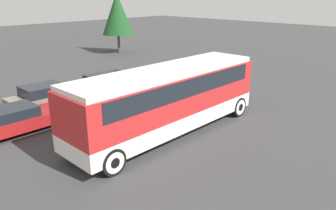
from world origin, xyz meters
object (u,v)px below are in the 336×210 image
object	(u,v)px
tour_bus	(169,95)
parked_car_far	(109,84)
parked_car_mid	(12,121)
parked_car_near	(45,96)

from	to	relation	value
tour_bus	parked_car_far	distance (m)	7.26
parked_car_far	tour_bus	bearing A→B (deg)	-103.68
tour_bus	parked_car_mid	xyz separation A→B (m)	(-5.16, 5.17, -1.21)
tour_bus	parked_car_near	xyz separation A→B (m)	(-2.33, 7.55, -1.18)
parked_car_near	parked_car_mid	size ratio (longest dim) A/B	0.87
parked_car_near	parked_car_far	size ratio (longest dim) A/B	0.87
parked_car_mid	parked_car_near	bearing A→B (deg)	40.01
tour_bus	parked_car_far	world-z (taller)	tour_bus
parked_car_mid	parked_car_far	world-z (taller)	parked_car_far
tour_bus	parked_car_near	world-z (taller)	tour_bus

